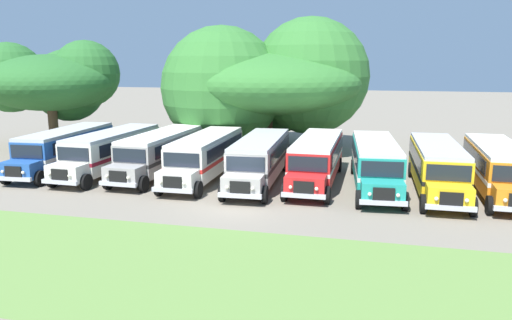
{
  "coord_description": "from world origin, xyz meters",
  "views": [
    {
      "loc": [
        7.07,
        -24.34,
        7.68
      ],
      "look_at": [
        0.0,
        4.63,
        1.6
      ],
      "focal_mm": 34.13,
      "sensor_mm": 36.0,
      "label": 1
    }
  ],
  "objects_px": {
    "broad_shade_tree": "(268,83)",
    "secondary_tree": "(53,81)",
    "parked_bus_slot_1": "(112,150)",
    "parked_bus_slot_6": "(375,162)",
    "parked_bus_slot_0": "(65,147)",
    "parked_bus_slot_2": "(161,151)",
    "parked_bus_slot_5": "(317,158)",
    "parked_bus_slot_8": "(497,166)",
    "parked_bus_slot_3": "(206,154)",
    "parked_bus_slot_4": "(260,158)",
    "parked_bus_slot_7": "(437,165)"
  },
  "relations": [
    {
      "from": "parked_bus_slot_1",
      "to": "parked_bus_slot_5",
      "type": "relative_size",
      "value": 1.0
    },
    {
      "from": "parked_bus_slot_3",
      "to": "parked_bus_slot_6",
      "type": "distance_m",
      "value": 11.01
    },
    {
      "from": "parked_bus_slot_3",
      "to": "parked_bus_slot_5",
      "type": "distance_m",
      "value": 7.38
    },
    {
      "from": "parked_bus_slot_1",
      "to": "parked_bus_slot_4",
      "type": "height_order",
      "value": "same"
    },
    {
      "from": "parked_bus_slot_0",
      "to": "parked_bus_slot_7",
      "type": "relative_size",
      "value": 1.01
    },
    {
      "from": "broad_shade_tree",
      "to": "parked_bus_slot_7",
      "type": "bearing_deg",
      "value": -40.5
    },
    {
      "from": "secondary_tree",
      "to": "parked_bus_slot_3",
      "type": "bearing_deg",
      "value": -27.11
    },
    {
      "from": "parked_bus_slot_2",
      "to": "parked_bus_slot_8",
      "type": "bearing_deg",
      "value": 91.72
    },
    {
      "from": "parked_bus_slot_5",
      "to": "secondary_tree",
      "type": "distance_m",
      "value": 26.97
    },
    {
      "from": "parked_bus_slot_7",
      "to": "secondary_tree",
      "type": "height_order",
      "value": "secondary_tree"
    },
    {
      "from": "parked_bus_slot_8",
      "to": "parked_bus_slot_7",
      "type": "bearing_deg",
      "value": -80.86
    },
    {
      "from": "parked_bus_slot_3",
      "to": "secondary_tree",
      "type": "bearing_deg",
      "value": -117.82
    },
    {
      "from": "parked_bus_slot_6",
      "to": "parked_bus_slot_1",
      "type": "bearing_deg",
      "value": -94.22
    },
    {
      "from": "parked_bus_slot_0",
      "to": "secondary_tree",
      "type": "relative_size",
      "value": 0.88
    },
    {
      "from": "parked_bus_slot_2",
      "to": "secondary_tree",
      "type": "bearing_deg",
      "value": -119.35
    },
    {
      "from": "broad_shade_tree",
      "to": "parked_bus_slot_3",
      "type": "bearing_deg",
      "value": -99.14
    },
    {
      "from": "parked_bus_slot_2",
      "to": "parked_bus_slot_6",
      "type": "relative_size",
      "value": 0.99
    },
    {
      "from": "parked_bus_slot_5",
      "to": "secondary_tree",
      "type": "height_order",
      "value": "secondary_tree"
    },
    {
      "from": "parked_bus_slot_1",
      "to": "parked_bus_slot_7",
      "type": "distance_m",
      "value": 21.62
    },
    {
      "from": "parked_bus_slot_0",
      "to": "broad_shade_tree",
      "type": "bearing_deg",
      "value": 128.03
    },
    {
      "from": "parked_bus_slot_3",
      "to": "parked_bus_slot_4",
      "type": "xyz_separation_m",
      "value": [
        3.76,
        -0.2,
        0.0
      ]
    },
    {
      "from": "parked_bus_slot_8",
      "to": "broad_shade_tree",
      "type": "distance_m",
      "value": 19.8
    },
    {
      "from": "parked_bus_slot_8",
      "to": "parked_bus_slot_0",
      "type": "bearing_deg",
      "value": -87.72
    },
    {
      "from": "parked_bus_slot_3",
      "to": "parked_bus_slot_2",
      "type": "bearing_deg",
      "value": -99.38
    },
    {
      "from": "broad_shade_tree",
      "to": "secondary_tree",
      "type": "height_order",
      "value": "broad_shade_tree"
    },
    {
      "from": "parked_bus_slot_8",
      "to": "secondary_tree",
      "type": "relative_size",
      "value": 0.88
    },
    {
      "from": "parked_bus_slot_5",
      "to": "parked_bus_slot_7",
      "type": "distance_m",
      "value": 7.27
    },
    {
      "from": "parked_bus_slot_4",
      "to": "parked_bus_slot_6",
      "type": "relative_size",
      "value": 0.99
    },
    {
      "from": "parked_bus_slot_5",
      "to": "parked_bus_slot_6",
      "type": "bearing_deg",
      "value": 84.4
    },
    {
      "from": "parked_bus_slot_1",
      "to": "parked_bus_slot_8",
      "type": "bearing_deg",
      "value": 92.77
    },
    {
      "from": "parked_bus_slot_2",
      "to": "parked_bus_slot_5",
      "type": "distance_m",
      "value": 10.78
    },
    {
      "from": "broad_shade_tree",
      "to": "secondary_tree",
      "type": "bearing_deg",
      "value": -174.34
    },
    {
      "from": "parked_bus_slot_0",
      "to": "parked_bus_slot_1",
      "type": "height_order",
      "value": "same"
    },
    {
      "from": "parked_bus_slot_2",
      "to": "parked_bus_slot_8",
      "type": "height_order",
      "value": "same"
    },
    {
      "from": "parked_bus_slot_1",
      "to": "secondary_tree",
      "type": "xyz_separation_m",
      "value": [
        -10.86,
        9.01,
        4.3
      ]
    },
    {
      "from": "broad_shade_tree",
      "to": "parked_bus_slot_6",
      "type": "bearing_deg",
      "value": -49.65
    },
    {
      "from": "parked_bus_slot_1",
      "to": "parked_bus_slot_6",
      "type": "bearing_deg",
      "value": 92.03
    },
    {
      "from": "parked_bus_slot_1",
      "to": "secondary_tree",
      "type": "distance_m",
      "value": 14.75
    },
    {
      "from": "parked_bus_slot_1",
      "to": "broad_shade_tree",
      "type": "distance_m",
      "value": 14.68
    },
    {
      "from": "parked_bus_slot_6",
      "to": "parked_bus_slot_5",
      "type": "bearing_deg",
      "value": -100.43
    },
    {
      "from": "parked_bus_slot_2",
      "to": "broad_shade_tree",
      "type": "height_order",
      "value": "broad_shade_tree"
    },
    {
      "from": "parked_bus_slot_1",
      "to": "parked_bus_slot_8",
      "type": "distance_m",
      "value": 25.05
    },
    {
      "from": "parked_bus_slot_2",
      "to": "parked_bus_slot_3",
      "type": "xyz_separation_m",
      "value": [
        3.43,
        -0.52,
        0.0
      ]
    },
    {
      "from": "parked_bus_slot_0",
      "to": "parked_bus_slot_4",
      "type": "relative_size",
      "value": 1.0
    },
    {
      "from": "parked_bus_slot_0",
      "to": "parked_bus_slot_6",
      "type": "distance_m",
      "value": 21.75
    },
    {
      "from": "parked_bus_slot_0",
      "to": "parked_bus_slot_1",
      "type": "relative_size",
      "value": 1.0
    },
    {
      "from": "parked_bus_slot_3",
      "to": "parked_bus_slot_7",
      "type": "xyz_separation_m",
      "value": [
        14.61,
        0.14,
        0.0
      ]
    },
    {
      "from": "parked_bus_slot_5",
      "to": "parked_bus_slot_2",
      "type": "bearing_deg",
      "value": -89.22
    },
    {
      "from": "parked_bus_slot_6",
      "to": "parked_bus_slot_4",
      "type": "bearing_deg",
      "value": -91.11
    },
    {
      "from": "parked_bus_slot_1",
      "to": "parked_bus_slot_3",
      "type": "distance_m",
      "value": 7.01
    }
  ]
}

